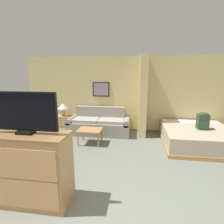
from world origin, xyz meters
The scene contains 10 objects.
wall_back centered at (0.00, 4.33, 1.29)m, with size 7.74×0.16×2.60m.
wall_partition_pillar centered at (0.31, 3.92, 1.30)m, with size 0.24×0.71×2.60m.
couch centered at (-1.15, 3.86, 0.32)m, with size 2.11×0.84×0.89m.
coffee_table centered at (-1.21, 2.91, 0.38)m, with size 0.68×0.53×0.43m.
side_table centered at (-2.42, 3.86, 0.49)m, with size 0.49×0.49×0.58m.
table_lamp centered at (-2.42, 3.86, 0.90)m, with size 0.37×0.37×0.44m.
tv_dresser centered at (-1.50, 0.46, 0.58)m, with size 1.27×0.52×1.15m.
tv centered at (-1.50, 0.46, 1.47)m, with size 1.03×0.16×0.62m.
bed centered at (1.84, 3.25, 0.26)m, with size 1.87×1.98×0.51m.
backpack centered at (1.94, 3.19, 0.75)m, with size 0.28×0.26×0.48m.
Camera 1 is at (0.12, -1.79, 2.02)m, focal length 28.00 mm.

